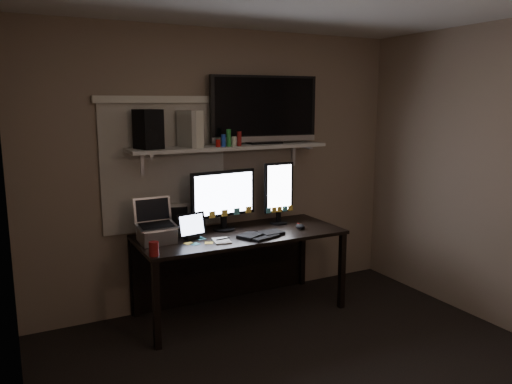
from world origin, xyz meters
TOP-DOWN VIEW (x-y plane):
  - back_wall at (0.00, 1.80)m, footprint 3.60×0.00m
  - left_wall at (-1.80, 0.00)m, footprint 0.00×3.60m
  - window_blinds at (-0.55, 1.79)m, footprint 1.10×0.02m
  - desk at (0.00, 1.55)m, footprint 1.80×0.75m
  - wall_shelf at (0.00, 1.62)m, footprint 1.80×0.35m
  - monitor_landscape at (-0.09, 1.59)m, footprint 0.63×0.13m
  - monitor_portrait at (0.47, 1.57)m, footprint 0.29×0.06m
  - keyboard at (0.12, 1.26)m, footprint 0.44×0.28m
  - mouse at (0.55, 1.31)m, footprint 0.10×0.13m
  - notepad at (-0.25, 1.25)m, footprint 0.16×0.21m
  - tablet at (-0.45, 1.43)m, footprint 0.27×0.15m
  - file_sorter at (-0.49, 1.70)m, footprint 0.21×0.14m
  - laptop at (-0.73, 1.45)m, footprint 0.32×0.26m
  - cup at (-0.85, 1.12)m, footprint 0.09×0.09m
  - sticky_notes at (-0.39, 1.35)m, footprint 0.29×0.21m
  - tv at (0.36, 1.67)m, footprint 1.03×0.26m
  - game_console at (-0.37, 1.62)m, footprint 0.16×0.27m
  - speaker at (-0.72, 1.64)m, footprint 0.22×0.25m
  - bottles at (-0.05, 1.54)m, footprint 0.25×0.07m

SIDE VIEW (x-z plane):
  - desk at x=0.00m, z-range 0.19..0.92m
  - sticky_notes at x=-0.39m, z-range 0.73..0.73m
  - notepad at x=-0.25m, z-range 0.73..0.74m
  - keyboard at x=0.12m, z-range 0.73..0.75m
  - mouse at x=0.55m, z-range 0.73..0.77m
  - cup at x=-0.85m, z-range 0.73..0.84m
  - tablet at x=-0.45m, z-range 0.73..0.95m
  - file_sorter at x=-0.49m, z-range 0.73..0.98m
  - laptop at x=-0.73m, z-range 0.73..1.08m
  - monitor_landscape at x=-0.09m, z-range 0.73..1.28m
  - monitor_portrait at x=0.47m, z-range 0.73..1.32m
  - back_wall at x=0.00m, z-range -0.55..3.05m
  - left_wall at x=-1.80m, z-range -0.55..3.05m
  - window_blinds at x=-0.55m, z-range 0.75..1.85m
  - wall_shelf at x=0.00m, z-range 1.45..1.48m
  - bottles at x=-0.05m, z-range 1.48..1.64m
  - game_console at x=-0.37m, z-range 1.48..1.79m
  - speaker at x=-0.72m, z-range 1.48..1.80m
  - tv at x=0.36m, z-range 1.48..2.09m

